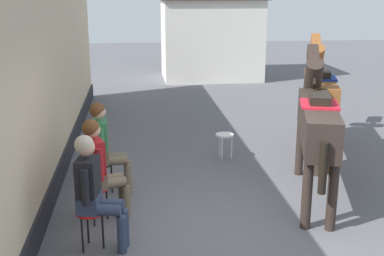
{
  "coord_description": "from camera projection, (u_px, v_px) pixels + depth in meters",
  "views": [
    {
      "loc": [
        -1.19,
        -5.55,
        2.96
      ],
      "look_at": [
        -0.4,
        1.2,
        1.05
      ],
      "focal_mm": 46.66,
      "sensor_mm": 36.0,
      "label": 1
    }
  ],
  "objects": [
    {
      "name": "pub_facade_wall",
      "position": [
        37.0,
        94.0,
        6.98
      ],
      "size": [
        0.34,
        14.0,
        3.4
      ],
      "color": "#CCB793",
      "rests_on": "ground_plane"
    },
    {
      "name": "spare_stool_white",
      "position": [
        225.0,
        137.0,
        8.88
      ],
      "size": [
        0.32,
        0.32,
        0.46
      ],
      "color": "white",
      "rests_on": "ground_plane"
    },
    {
      "name": "saddled_horse_far",
      "position": [
        319.0,
        91.0,
        9.09
      ],
      "size": [
        1.09,
        2.92,
        2.06
      ],
      "color": "brown",
      "rests_on": "ground_plane"
    },
    {
      "name": "seated_visitor_near",
      "position": [
        94.0,
        187.0,
        5.67
      ],
      "size": [
        0.61,
        0.48,
        1.39
      ],
      "color": "red",
      "rests_on": "ground_plane"
    },
    {
      "name": "saddled_horse_near",
      "position": [
        317.0,
        120.0,
        7.09
      ],
      "size": [
        1.09,
        2.92,
        2.06
      ],
      "color": "#2D231E",
      "rests_on": "ground_plane"
    },
    {
      "name": "ground_plane",
      "position": [
        202.0,
        156.0,
        9.11
      ],
      "size": [
        40.0,
        40.0,
        0.0
      ],
      "primitive_type": "plane",
      "color": "#56565B"
    },
    {
      "name": "seated_visitor_middle",
      "position": [
        99.0,
        165.0,
        6.38
      ],
      "size": [
        0.61,
        0.49,
        1.39
      ],
      "color": "red",
      "rests_on": "ground_plane"
    },
    {
      "name": "seated_visitor_far",
      "position": [
        105.0,
        143.0,
        7.27
      ],
      "size": [
        0.61,
        0.49,
        1.39
      ],
      "color": "black",
      "rests_on": "ground_plane"
    },
    {
      "name": "distant_cottage",
      "position": [
        211.0,
        24.0,
        16.64
      ],
      "size": [
        3.4,
        2.6,
        3.5
      ],
      "color": "silver",
      "rests_on": "ground_plane"
    },
    {
      "name": "satchel_bag",
      "position": [
        86.0,
        165.0,
        8.37
      ],
      "size": [
        0.25,
        0.3,
        0.2
      ],
      "primitive_type": "cube",
      "rotation": [
        0.0,
        0.0,
        2.14
      ],
      "color": "maroon",
      "rests_on": "ground_plane"
    }
  ]
}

